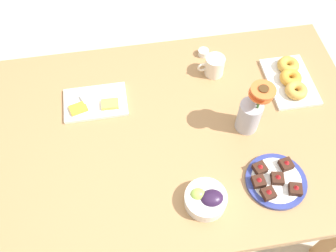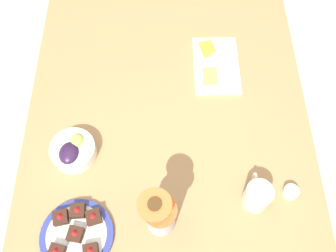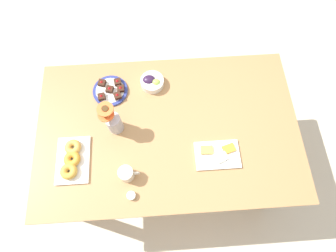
{
  "view_description": "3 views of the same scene",
  "coord_description": "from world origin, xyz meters",
  "px_view_note": "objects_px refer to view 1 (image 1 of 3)",
  "views": [
    {
      "loc": [
        0.13,
        0.79,
        2.0
      ],
      "look_at": [
        0.0,
        0.0,
        0.78
      ],
      "focal_mm": 40.0,
      "sensor_mm": 36.0,
      "label": 1
    },
    {
      "loc": [
        -0.59,
        0.01,
        1.9
      ],
      "look_at": [
        0.0,
        0.0,
        0.78
      ],
      "focal_mm": 40.0,
      "sensor_mm": 36.0,
      "label": 2
    },
    {
      "loc": [
        -0.04,
        -0.57,
        2.23
      ],
      "look_at": [
        0.0,
        0.0,
        0.78
      ],
      "focal_mm": 28.0,
      "sensor_mm": 36.0,
      "label": 3
    }
  ],
  "objects_px": {
    "croissant_platter": "(291,79)",
    "dessert_plate": "(276,181)",
    "grape_bowl": "(206,199)",
    "flower_vase": "(250,114)",
    "jam_cup_honey": "(204,52)",
    "coffee_mug": "(214,66)",
    "dining_table": "(168,142)",
    "cheese_platter": "(95,102)"
  },
  "relations": [
    {
      "from": "dining_table",
      "to": "coffee_mug",
      "type": "xyz_separation_m",
      "value": [
        -0.25,
        -0.27,
        0.13
      ]
    },
    {
      "from": "grape_bowl",
      "to": "croissant_platter",
      "type": "height_order",
      "value": "grape_bowl"
    },
    {
      "from": "grape_bowl",
      "to": "flower_vase",
      "type": "distance_m",
      "value": 0.38
    },
    {
      "from": "coffee_mug",
      "to": "flower_vase",
      "type": "distance_m",
      "value": 0.31
    },
    {
      "from": "croissant_platter",
      "to": "jam_cup_honey",
      "type": "distance_m",
      "value": 0.4
    },
    {
      "from": "grape_bowl",
      "to": "dessert_plate",
      "type": "distance_m",
      "value": 0.27
    },
    {
      "from": "coffee_mug",
      "to": "grape_bowl",
      "type": "distance_m",
      "value": 0.61
    },
    {
      "from": "croissant_platter",
      "to": "dessert_plate",
      "type": "height_order",
      "value": "same"
    },
    {
      "from": "grape_bowl",
      "to": "jam_cup_honey",
      "type": "distance_m",
      "value": 0.72
    },
    {
      "from": "dining_table",
      "to": "flower_vase",
      "type": "xyz_separation_m",
      "value": [
        -0.32,
        0.03,
        0.17
      ]
    },
    {
      "from": "cheese_platter",
      "to": "jam_cup_honey",
      "type": "xyz_separation_m",
      "value": [
        -0.51,
        -0.2,
        0.01
      ]
    },
    {
      "from": "croissant_platter",
      "to": "dessert_plate",
      "type": "relative_size",
      "value": 1.26
    },
    {
      "from": "cheese_platter",
      "to": "dessert_plate",
      "type": "distance_m",
      "value": 0.78
    },
    {
      "from": "dessert_plate",
      "to": "flower_vase",
      "type": "xyz_separation_m",
      "value": [
        0.04,
        -0.25,
        0.08
      ]
    },
    {
      "from": "grape_bowl",
      "to": "flower_vase",
      "type": "height_order",
      "value": "flower_vase"
    },
    {
      "from": "cheese_platter",
      "to": "jam_cup_honey",
      "type": "height_order",
      "value": "cheese_platter"
    },
    {
      "from": "croissant_platter",
      "to": "flower_vase",
      "type": "xyz_separation_m",
      "value": [
        0.25,
        0.19,
        0.07
      ]
    },
    {
      "from": "grape_bowl",
      "to": "dessert_plate",
      "type": "xyz_separation_m",
      "value": [
        -0.27,
        -0.04,
        -0.02
      ]
    },
    {
      "from": "croissant_platter",
      "to": "dessert_plate",
      "type": "xyz_separation_m",
      "value": [
        0.21,
        0.44,
        -0.01
      ]
    },
    {
      "from": "grape_bowl",
      "to": "jam_cup_honey",
      "type": "xyz_separation_m",
      "value": [
        -0.15,
        -0.7,
        -0.01
      ]
    },
    {
      "from": "grape_bowl",
      "to": "dessert_plate",
      "type": "height_order",
      "value": "grape_bowl"
    },
    {
      "from": "dining_table",
      "to": "cheese_platter",
      "type": "relative_size",
      "value": 6.15
    },
    {
      "from": "dessert_plate",
      "to": "flower_vase",
      "type": "distance_m",
      "value": 0.27
    },
    {
      "from": "dining_table",
      "to": "flower_vase",
      "type": "bearing_deg",
      "value": 175.22
    },
    {
      "from": "dining_table",
      "to": "dessert_plate",
      "type": "distance_m",
      "value": 0.46
    },
    {
      "from": "coffee_mug",
      "to": "croissant_platter",
      "type": "relative_size",
      "value": 0.42
    },
    {
      "from": "coffee_mug",
      "to": "flower_vase",
      "type": "relative_size",
      "value": 0.47
    },
    {
      "from": "cheese_platter",
      "to": "flower_vase",
      "type": "relative_size",
      "value": 1.03
    },
    {
      "from": "croissant_platter",
      "to": "jam_cup_honey",
      "type": "height_order",
      "value": "croissant_platter"
    },
    {
      "from": "grape_bowl",
      "to": "jam_cup_honey",
      "type": "relative_size",
      "value": 3.1
    },
    {
      "from": "cheese_platter",
      "to": "grape_bowl",
      "type": "bearing_deg",
      "value": 125.71
    },
    {
      "from": "croissant_platter",
      "to": "flower_vase",
      "type": "distance_m",
      "value": 0.32
    },
    {
      "from": "coffee_mug",
      "to": "jam_cup_honey",
      "type": "xyz_separation_m",
      "value": [
        0.02,
        -0.12,
        -0.03
      ]
    },
    {
      "from": "croissant_platter",
      "to": "flower_vase",
      "type": "height_order",
      "value": "flower_vase"
    },
    {
      "from": "dining_table",
      "to": "cheese_platter",
      "type": "bearing_deg",
      "value": -33.71
    },
    {
      "from": "flower_vase",
      "to": "grape_bowl",
      "type": "bearing_deg",
      "value": 51.15
    },
    {
      "from": "dining_table",
      "to": "jam_cup_honey",
      "type": "relative_size",
      "value": 33.33
    },
    {
      "from": "jam_cup_honey",
      "to": "flower_vase",
      "type": "xyz_separation_m",
      "value": [
        -0.09,
        0.41,
        0.07
      ]
    },
    {
      "from": "cheese_platter",
      "to": "dessert_plate",
      "type": "xyz_separation_m",
      "value": [
        -0.63,
        0.46,
        0.0
      ]
    },
    {
      "from": "coffee_mug",
      "to": "dessert_plate",
      "type": "relative_size",
      "value": 0.53
    },
    {
      "from": "grape_bowl",
      "to": "cheese_platter",
      "type": "xyz_separation_m",
      "value": [
        0.36,
        -0.5,
        -0.02
      ]
    },
    {
      "from": "coffee_mug",
      "to": "cheese_platter",
      "type": "xyz_separation_m",
      "value": [
        0.52,
        0.09,
        -0.04
      ]
    }
  ]
}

